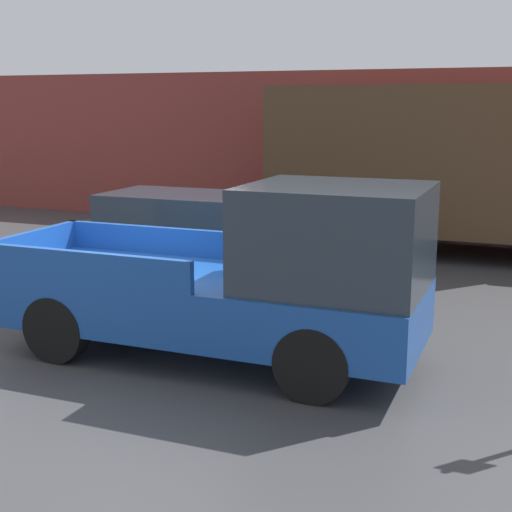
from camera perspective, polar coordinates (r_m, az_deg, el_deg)
name	(u,v)px	position (r m, az deg, el deg)	size (l,w,h in m)	color
ground_plane	(126,351)	(9.45, -10.36, -7.47)	(60.00, 60.00, 0.00)	#3D3D3F
building_wall	(337,151)	(18.25, 6.46, 8.38)	(28.00, 0.15, 3.94)	brown
pickup_truck	(246,280)	(8.62, -0.78, -1.96)	(5.31, 1.94, 2.24)	#194799
car	(179,241)	(12.38, -6.16, 1.24)	(4.86, 1.86, 1.64)	black
delivery_truck	(438,165)	(15.50, 14.36, 7.09)	(7.63, 2.49, 3.50)	#4C331E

